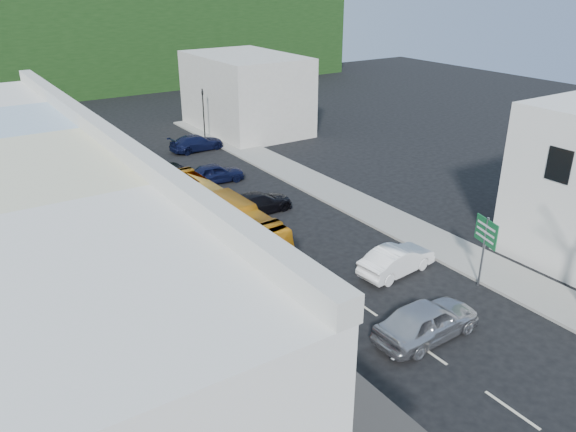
# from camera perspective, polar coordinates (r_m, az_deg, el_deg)

# --- Properties ---
(ground) EXTENTS (120.00, 120.00, 0.00)m
(ground) POSITION_cam_1_polar(r_m,az_deg,el_deg) (25.90, 7.40, -8.91)
(ground) COLOR black
(ground) RESTS_ON ground
(sidewalk_left) EXTENTS (3.00, 52.00, 0.15)m
(sidewalk_left) POSITION_cam_1_polar(r_m,az_deg,el_deg) (30.52, -16.15, -4.24)
(sidewalk_left) COLOR gray
(sidewalk_left) RESTS_ON ground
(sidewalk_right) EXTENTS (3.00, 52.00, 0.15)m
(sidewalk_right) POSITION_cam_1_polar(r_m,az_deg,el_deg) (37.03, 6.32, 1.56)
(sidewalk_right) COLOR gray
(sidewalk_right) RESTS_ON ground
(shopfront_row) EXTENTS (8.25, 30.00, 8.00)m
(shopfront_row) POSITION_cam_1_polar(r_m,az_deg,el_deg) (23.55, -24.89, -3.41)
(shopfront_row) COLOR silver
(shopfront_row) RESTS_ON ground
(distant_block_right) EXTENTS (8.00, 12.00, 7.00)m
(distant_block_right) POSITION_cam_1_polar(r_m,az_deg,el_deg) (53.94, -4.33, 12.36)
(distant_block_right) COLOR #B7B2A8
(distant_block_right) RESTS_ON ground
(hillside) EXTENTS (80.00, 26.00, 14.00)m
(hillside) POSITION_cam_1_polar(r_m,az_deg,el_deg) (82.78, -25.08, 16.44)
(hillside) COLOR black
(hillside) RESTS_ON ground
(bus) EXTENTS (2.78, 11.66, 3.10)m
(bus) POSITION_cam_1_polar(r_m,az_deg,el_deg) (30.19, -7.62, -0.67)
(bus) COLOR #FFA216
(bus) RESTS_ON ground
(car_silver) EXTENTS (4.45, 1.92, 1.40)m
(car_silver) POSITION_cam_1_polar(r_m,az_deg,el_deg) (23.88, 13.90, -10.51)
(car_silver) COLOR silver
(car_silver) RESTS_ON ground
(car_white) EXTENTS (4.56, 2.24, 1.40)m
(car_white) POSITION_cam_1_polar(r_m,az_deg,el_deg) (28.42, 10.99, -4.42)
(car_white) COLOR white
(car_white) RESTS_ON ground
(car_red) EXTENTS (4.74, 2.26, 1.40)m
(car_red) POSITION_cam_1_polar(r_m,az_deg,el_deg) (23.24, -0.34, -10.77)
(car_red) COLOR maroon
(car_red) RESTS_ON ground
(car_black_near) EXTENTS (4.59, 2.09, 1.40)m
(car_black_near) POSITION_cam_1_polar(r_m,az_deg,el_deg) (34.91, -3.09, 1.39)
(car_black_near) COLOR black
(car_black_near) RESTS_ON ground
(car_navy_mid) EXTENTS (4.54, 2.19, 1.40)m
(car_navy_mid) POSITION_cam_1_polar(r_m,az_deg,el_deg) (40.41, -7.42, 4.34)
(car_navy_mid) COLOR black
(car_navy_mid) RESTS_ON ground
(car_black_far) EXTENTS (4.53, 2.14, 1.40)m
(car_black_far) POSITION_cam_1_polar(r_m,az_deg,el_deg) (41.38, -13.23, 4.36)
(car_black_far) COLOR black
(car_black_far) RESTS_ON ground
(car_navy_far) EXTENTS (4.59, 2.07, 1.40)m
(car_navy_far) POSITION_cam_1_polar(r_m,az_deg,el_deg) (48.28, -9.26, 7.39)
(car_navy_far) COLOR black
(car_navy_far) RESTS_ON ground
(pedestrian_left) EXTENTS (0.51, 0.67, 1.70)m
(pedestrian_left) POSITION_cam_1_polar(r_m,az_deg,el_deg) (23.20, -11.10, -10.46)
(pedestrian_left) COLOR black
(pedestrian_left) RESTS_ON sidewalk_left
(direction_sign) EXTENTS (1.05, 1.69, 3.54)m
(direction_sign) POSITION_cam_1_polar(r_m,az_deg,el_deg) (27.84, 19.21, -3.51)
(direction_sign) COLOR #145F2E
(direction_sign) RESTS_ON ground
(traffic_signal) EXTENTS (0.77, 1.08, 4.63)m
(traffic_signal) POSITION_cam_1_polar(r_m,az_deg,el_deg) (50.72, -8.56, 10.09)
(traffic_signal) COLOR black
(traffic_signal) RESTS_ON ground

